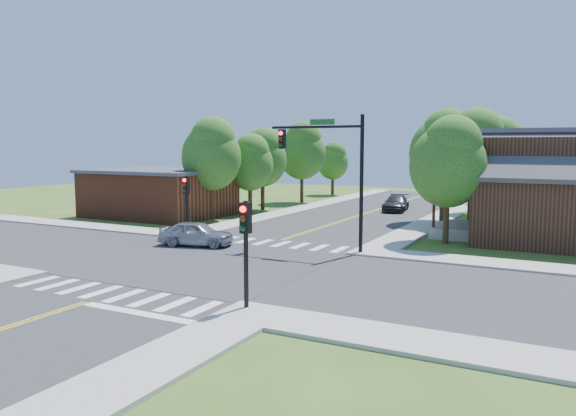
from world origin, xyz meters
The scene contains 26 objects.
ground centered at (0.00, 0.00, 0.00)m, with size 100.00×100.00×0.00m, color #38551A.
road_ns centered at (0.00, 0.00, 0.02)m, with size 10.00×90.00×0.04m, color #2D2D30.
road_ew centered at (0.00, 0.00, 0.03)m, with size 90.00×10.00×0.04m, color #2D2D30.
intersection_patch centered at (0.00, 0.00, 0.00)m, with size 10.20×10.20×0.06m, color #2D2D30.
sidewalk_nw centered at (-15.82, 15.82, 0.07)m, with size 40.00×40.00×0.14m.
crosswalk_north centered at (0.00, 6.20, 0.05)m, with size 8.85×2.00×0.01m.
crosswalk_south centered at (0.00, -6.20, 0.05)m, with size 8.85×2.00×0.01m.
centerline centered at (0.00, 0.00, 0.05)m, with size 0.30×90.00×0.01m.
stop_bar centered at (2.50, -7.60, 0.00)m, with size 4.60×0.45×0.09m, color white.
signal_mast_ne centered at (3.91, 5.59, 4.85)m, with size 5.30×0.42×7.20m.
signal_pole_se centered at (5.60, -5.62, 2.66)m, with size 0.34×0.42×3.80m.
signal_pole_nw centered at (-5.60, 5.58, 2.66)m, with size 0.34×0.42×3.80m.
house_ne centered at (15.11, 14.23, 3.33)m, with size 13.05×8.80×7.11m.
building_nw centered at (-14.20, 13.20, 1.88)m, with size 10.40×8.40×3.73m.
tree_e_a centered at (8.90, 10.82, 4.81)m, with size 4.32×4.10×7.34m.
tree_e_b centered at (8.96, 18.19, 5.35)m, with size 4.80×4.56×8.17m.
tree_e_c centered at (9.31, 26.25, 5.20)m, with size 4.67×4.44×7.94m.
tree_e_d centered at (9.15, 34.77, 5.10)m, with size 4.58×4.35×7.79m.
tree_w_a centered at (-9.16, 13.31, 5.08)m, with size 4.56×4.34×7.76m.
tree_w_b centered at (-8.83, 20.41, 4.69)m, with size 4.21×4.00×7.16m.
tree_w_c centered at (-8.58, 27.61, 5.20)m, with size 4.67×4.43×7.94m.
tree_w_d centered at (-9.24, 36.83, 3.93)m, with size 3.54×3.36×6.01m.
tree_house centered at (6.77, 19.47, 5.42)m, with size 4.87×4.62×8.28m.
tree_bldg centered at (-8.50, 17.80, 4.31)m, with size 3.87×3.68×6.59m.
car_silver centered at (-3.33, 3.50, 0.70)m, with size 4.41×2.62×1.41m, color #9EA1A5.
car_dgrey centered at (1.70, 24.74, 0.66)m, with size 2.50×4.77×1.32m, color #272A2C.
Camera 1 is at (15.54, -21.53, 5.69)m, focal length 35.00 mm.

